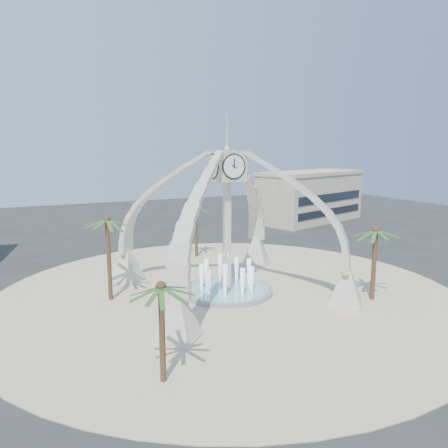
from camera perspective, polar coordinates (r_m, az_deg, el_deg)
name	(u,v)px	position (r m, az deg, el deg)	size (l,w,h in m)	color
ground	(227,293)	(38.68, 0.36, -8.99)	(140.00, 140.00, 0.00)	#282828
plaza	(227,293)	(38.67, 0.36, -8.95)	(40.00, 40.00, 0.06)	beige
clock_tower	(227,220)	(37.09, 0.37, 0.53)	(17.94, 17.94, 16.30)	#BBB7A7
fountain	(227,290)	(38.59, 0.36, -8.59)	(8.00, 8.00, 3.62)	gray
building_ne	(311,196)	(76.81, 11.28, 3.59)	(21.87, 14.17, 8.60)	beige
palm_east	(376,231)	(37.61, 19.23, -0.88)	(5.23, 5.23, 6.72)	brown
palm_west	(107,221)	(36.52, -15.01, 0.37)	(5.10, 5.10, 7.55)	brown
palm_north	(196,208)	(50.00, -3.69, 2.16)	(4.84, 4.84, 6.59)	brown
palm_south	(161,288)	(23.28, -8.23, -8.27)	(4.56, 4.56, 6.08)	brown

